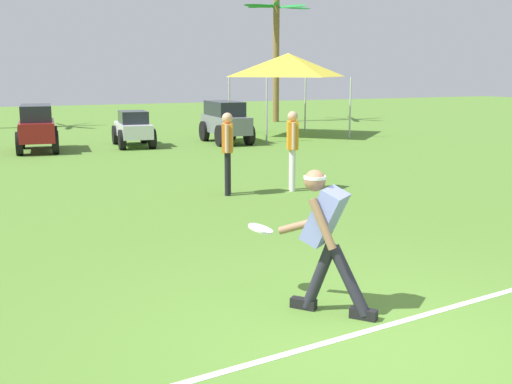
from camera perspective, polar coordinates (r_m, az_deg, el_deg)
The scene contains 11 objects.
ground_plane at distance 5.86m, azimuth 10.70°, elevation -13.02°, with size 80.00×80.00×0.00m, color #527E2E.
field_line_paint at distance 6.03m, azimuth 9.40°, elevation -12.22°, with size 18.17×0.08×0.01m, color white.
frisbee_thrower at distance 6.22m, azimuth 6.18°, elevation -3.71°, with size 0.64×1.03×1.41m.
frisbee_in_flight at distance 6.73m, azimuth 0.41°, elevation -3.28°, with size 0.37×0.37×0.10m.
teammate_near_sideline at distance 12.56m, azimuth 3.26°, elevation 4.37°, with size 0.31×0.48×1.56m.
teammate_midfield at distance 12.11m, azimuth -2.54°, elevation 4.13°, with size 0.33×0.48×1.56m.
parked_car_slot_c at distance 19.83m, azimuth -18.90°, elevation 5.54°, with size 1.40×2.49×1.34m.
parked_car_slot_d at distance 20.29m, azimuth -10.86°, elevation 5.59°, with size 1.28×2.28×1.10m.
parked_car_slot_e at distance 20.93m, azimuth -2.73°, elevation 6.36°, with size 1.25×2.44×1.34m.
palm_tree_right_of_centre at distance 29.50m, azimuth 1.81°, elevation 13.03°, with size 3.54×3.36×5.48m.
event_tent at distance 23.19m, azimuth 2.87°, elevation 11.20°, with size 3.37×3.37×2.92m.
Camera 1 is at (-3.16, -4.34, 2.35)m, focal length 45.00 mm.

